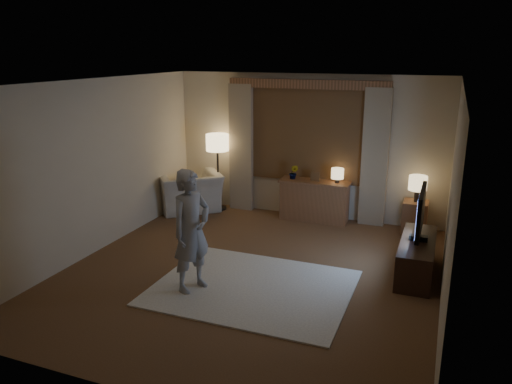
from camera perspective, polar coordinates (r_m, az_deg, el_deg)
The scene contains 13 objects.
room at distance 7.06m, azimuth 0.84°, elevation 2.33°, with size 5.04×5.54×2.64m.
rug at distance 6.62m, azimuth -0.36°, elevation -10.85°, with size 2.50×2.00×0.02m, color #F0E5CA.
sideboard at distance 9.09m, azimuth 6.68°, elevation -1.09°, with size 1.20×0.40×0.70m, color brown.
picture_frame at distance 8.97m, azimuth 6.77°, elevation 1.66°, with size 0.16×0.02×0.20m, color brown.
plant at distance 9.06m, azimuth 4.33°, elevation 2.20°, with size 0.17×0.13×0.30m, color #999999.
table_lamp_sideboard at distance 8.85m, azimuth 9.29°, elevation 2.03°, with size 0.22×0.22×0.30m.
floor_lamp at distance 9.48m, azimuth -4.44°, elevation 5.19°, with size 0.43×0.43×1.47m.
armchair at distance 9.67m, azimuth -7.63°, elevation 0.05°, with size 1.14×1.00×0.74m, color beige.
side_table at distance 8.81m, azimuth 17.68°, elevation -2.79°, with size 0.40×0.40×0.56m, color brown.
table_lamp_side at distance 8.65m, azimuth 18.01°, elevation 0.90°, with size 0.30×0.30×0.44m.
tv_stand at distance 7.26m, azimuth 17.88°, elevation -7.10°, with size 0.45×1.40×0.50m, color black.
tv at distance 7.04m, azimuth 18.31°, elevation -2.26°, with size 0.24×0.99×0.71m.
person at distance 6.32m, azimuth -7.40°, elevation -4.41°, with size 0.58×0.38×1.58m, color gray.
Camera 1 is at (2.40, -5.92, 2.99)m, focal length 35.00 mm.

